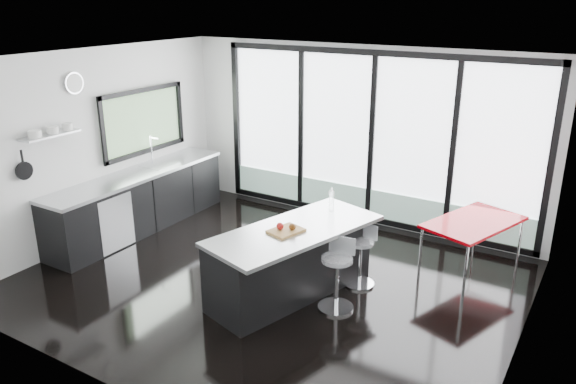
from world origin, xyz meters
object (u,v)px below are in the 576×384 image
Objects in this scene: island at (291,260)px; bar_stool_near at (336,283)px; bar_stool_far at (360,263)px; red_table at (471,246)px.

island is 3.52× the size of bar_stool_near.
bar_stool_far is 0.46× the size of red_table.
bar_stool_near is at bearing -76.81° from bar_stool_far.
bar_stool_far is (-0.01, 0.67, -0.03)m from bar_stool_near.
bar_stool_far is at bearing -134.93° from red_table.
island is 0.91m from bar_stool_far.
red_table is (1.09, 1.77, 0.03)m from bar_stool_near.
island reaches higher than red_table.
red_table is at bearing 57.76° from bar_stool_far.
island is 0.65m from bar_stool_near.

